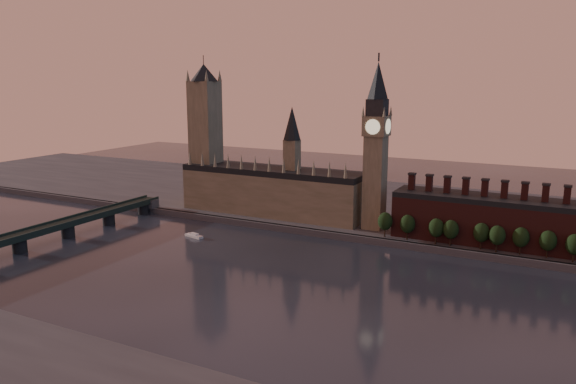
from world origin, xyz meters
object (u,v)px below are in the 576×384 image
victoria_tower (205,131)px  big_ben (376,144)px  westminster_bridge (40,233)px  river_boat (194,236)px

victoria_tower → big_ben: size_ratio=1.01×
victoria_tower → westminster_bridge: size_ratio=0.54×
big_ben → river_boat: 125.00m
westminster_bridge → river_boat: westminster_bridge is taller
victoria_tower → river_boat: bearing=-61.4°
big_ben → river_boat: (-96.16, -57.11, -55.84)m
westminster_bridge → river_boat: size_ratio=14.93×
river_boat → big_ben: bearing=42.0°
river_boat → victoria_tower: bearing=129.9°
victoria_tower → river_boat: 91.53m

